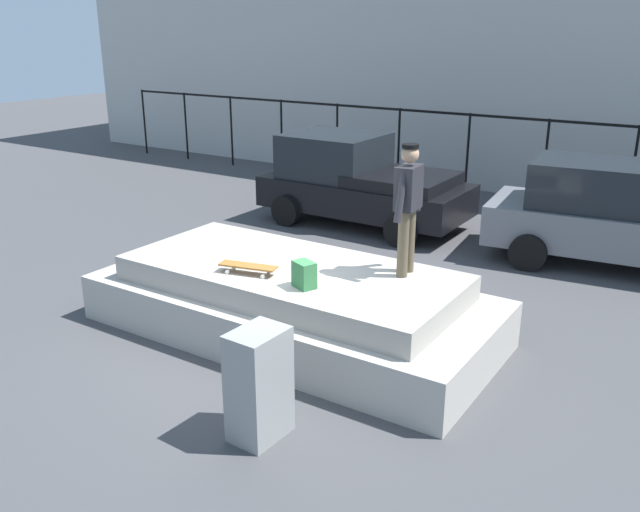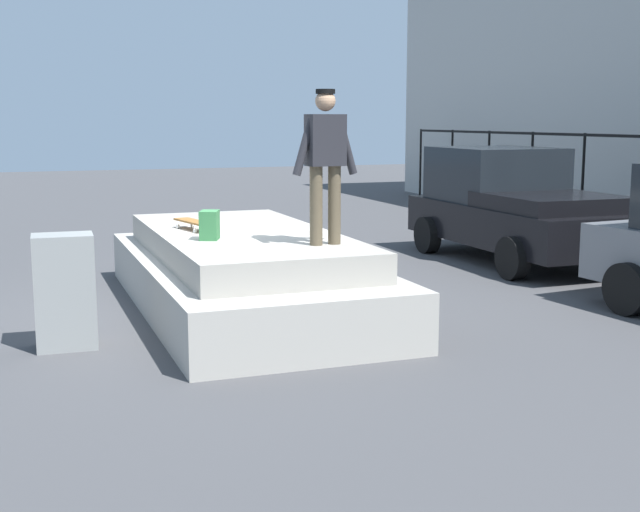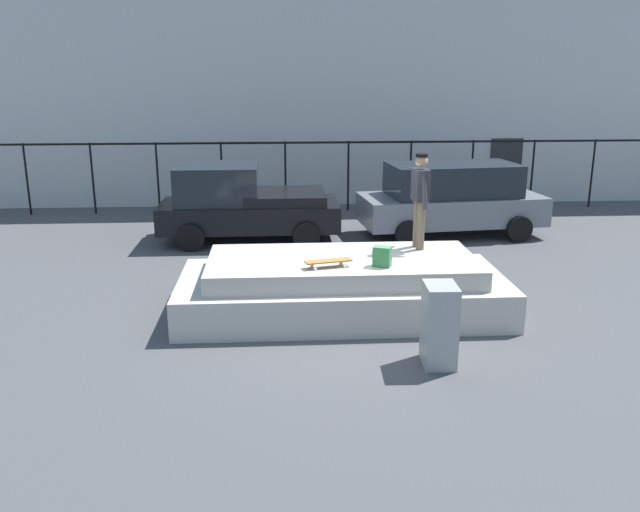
{
  "view_description": "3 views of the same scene",
  "coord_description": "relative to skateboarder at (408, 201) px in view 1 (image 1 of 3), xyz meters",
  "views": [
    {
      "loc": [
        4.84,
        -6.39,
        4.01
      ],
      "look_at": [
        -0.18,
        1.33,
        0.83
      ],
      "focal_mm": 37.61,
      "sensor_mm": 36.0,
      "label": 1
    },
    {
      "loc": [
        9.85,
        -2.19,
        2.33
      ],
      "look_at": [
        -0.11,
        1.49,
        0.59
      ],
      "focal_mm": 47.02,
      "sensor_mm": 36.0,
      "label": 2
    },
    {
      "loc": [
        -1.15,
        -10.3,
        4.05
      ],
      "look_at": [
        -0.39,
        1.46,
        0.72
      ],
      "focal_mm": 37.17,
      "sensor_mm": 36.0,
      "label": 3
    }
  ],
  "objects": [
    {
      "name": "backpack",
      "position": [
        -0.82,
        -1.1,
        -0.8
      ],
      "size": [
        0.33,
        0.29,
        0.33
      ],
      "primitive_type": "cube",
      "rotation": [
        0.0,
        0.0,
        5.9
      ],
      "color": "#33723F",
      "rests_on": "concrete_ledge"
    },
    {
      "name": "utility_box",
      "position": [
        -0.25,
        -2.75,
        -1.34
      ],
      "size": [
        0.46,
        0.62,
        1.18
      ],
      "primitive_type": "cube",
      "rotation": [
        0.0,
        0.0,
        -0.04
      ],
      "color": "gray",
      "rests_on": "ground_plane"
    },
    {
      "name": "ground_plane",
      "position": [
        -1.34,
        -1.01,
        -1.93
      ],
      "size": [
        60.0,
        60.0,
        0.0
      ],
      "primitive_type": "plane",
      "color": "#424244"
    },
    {
      "name": "warehouse_building",
      "position": [
        -1.34,
        13.16,
        1.5
      ],
      "size": [
        30.3,
        8.99,
        6.84
      ],
      "color": "#B2B2AD",
      "rests_on": "ground_plane"
    },
    {
      "name": "concrete_ledge",
      "position": [
        -1.42,
        -0.56,
        -1.49
      ],
      "size": [
        5.55,
        2.5,
        0.97
      ],
      "color": "#ADA89E",
      "rests_on": "ground_plane"
    },
    {
      "name": "skateboarder",
      "position": [
        0.0,
        0.0,
        0.0
      ],
      "size": [
        0.27,
        0.77,
        1.68
      ],
      "color": "brown",
      "rests_on": "concrete_ledge"
    },
    {
      "name": "car_black_pickup_near",
      "position": [
        -3.35,
        4.6,
        -1.02
      ],
      "size": [
        4.31,
        2.18,
        1.86
      ],
      "color": "black",
      "rests_on": "ground_plane"
    },
    {
      "name": "car_grey_hatchback_mid",
      "position": [
        1.85,
        4.76,
        -0.98
      ],
      "size": [
        4.67,
        2.45,
        1.81
      ],
      "color": "slate",
      "rests_on": "ground_plane"
    },
    {
      "name": "fence_row",
      "position": [
        -1.34,
        7.97,
        -0.56
      ],
      "size": [
        24.06,
        0.06,
        2.05
      ],
      "color": "black",
      "rests_on": "ground_plane"
    },
    {
      "name": "skateboard",
      "position": [
        -1.7,
        -1.11,
        -0.86
      ],
      "size": [
        0.79,
        0.37,
        0.12
      ],
      "color": "brown",
      "rests_on": "concrete_ledge"
    }
  ]
}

